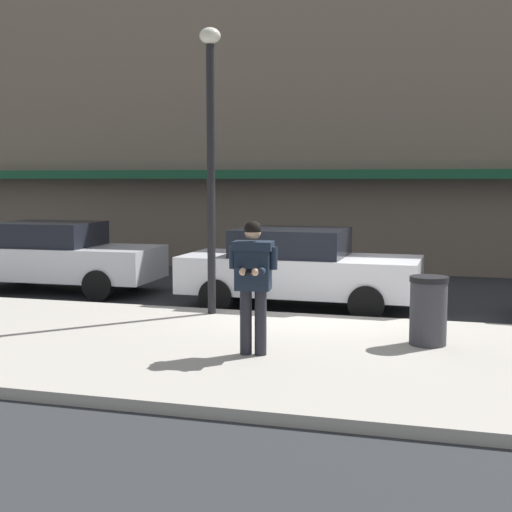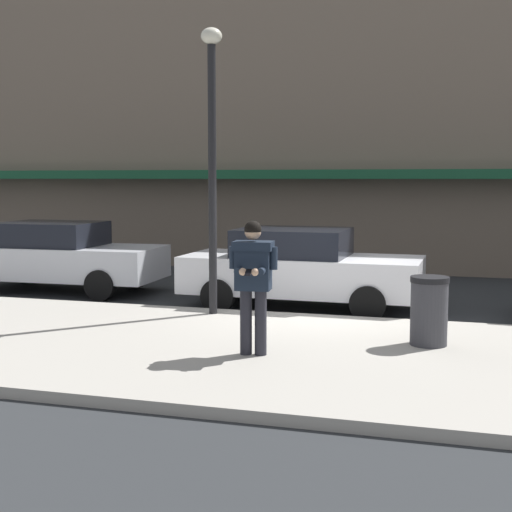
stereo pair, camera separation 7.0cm
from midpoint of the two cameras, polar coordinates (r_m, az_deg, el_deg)
name	(u,v)px [view 2 (the right image)]	position (r m, az deg, el deg)	size (l,w,h in m)	color
ground_plane	(321,320)	(12.73, 5.38, -5.11)	(80.00, 80.00, 0.00)	#2B2D30
sidewalk	(353,359)	(9.81, 7.97, -8.16)	(32.00, 5.30, 0.14)	#A8A399
curb_paint_line	(378,322)	(12.63, 9.90, -5.25)	(28.00, 0.12, 0.01)	silver
storefront_facade	(417,80)	(20.97, 12.86, 13.56)	(28.00, 4.70, 10.47)	#756656
parked_sedan_near	(58,256)	(16.28, -15.41, -0.01)	(4.55, 2.03, 1.54)	silver
parked_sedan_mid	(300,268)	(13.64, 3.68, -0.96)	(4.53, 1.99, 1.54)	silver
man_texting_on_phone	(253,273)	(9.45, -0.02, -1.35)	(0.65, 0.61, 1.81)	#23232B
street_lamp_post	(212,140)	(12.34, -3.37, 9.21)	(0.36, 0.36, 4.88)	black
trash_bin	(429,311)	(10.41, 13.86, -4.26)	(0.55, 0.55, 0.98)	#38383D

